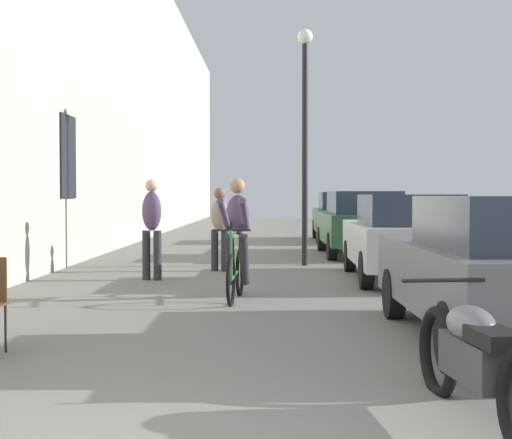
% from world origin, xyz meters
% --- Properties ---
extents(building_facade_left, '(0.54, 68.00, 9.83)m').
position_xyz_m(building_facade_left, '(-3.45, 14.00, 4.92)').
color(building_facade_left, '#B7AD99').
rests_on(building_facade_left, ground_plane).
extents(cyclist_on_bicycle, '(0.52, 1.76, 1.74)m').
position_xyz_m(cyclist_on_bicycle, '(0.47, 7.35, 0.81)').
color(cyclist_on_bicycle, black).
rests_on(cyclist_on_bicycle, ground_plane).
extents(pedestrian_near, '(0.37, 0.29, 1.74)m').
position_xyz_m(pedestrian_near, '(-1.10, 9.65, 0.98)').
color(pedestrian_near, '#26262D').
rests_on(pedestrian_near, ground_plane).
extents(pedestrian_mid, '(0.38, 0.30, 1.61)m').
position_xyz_m(pedestrian_mid, '(-0.03, 11.19, 0.90)').
color(pedestrian_mid, '#26262D').
rests_on(pedestrian_mid, ground_plane).
extents(street_lamp, '(0.32, 0.32, 4.90)m').
position_xyz_m(street_lamp, '(1.66, 12.35, 3.11)').
color(street_lamp, black).
rests_on(street_lamp, ground_plane).
extents(parked_car_nearest, '(1.79, 4.13, 1.46)m').
position_xyz_m(parked_car_nearest, '(3.22, 4.22, 0.76)').
color(parked_car_nearest, '#595960').
rests_on(parked_car_nearest, ground_plane).
extents(parked_car_second, '(1.81, 4.18, 1.48)m').
position_xyz_m(parked_car_second, '(3.24, 9.67, 0.77)').
color(parked_car_second, '#B7B7BC').
rests_on(parked_car_second, ground_plane).
extents(parked_car_third, '(1.89, 4.39, 1.56)m').
position_xyz_m(parked_car_third, '(3.15, 14.93, 0.81)').
color(parked_car_third, '#23512D').
rests_on(parked_car_third, ground_plane).
extents(parked_car_fourth, '(1.91, 4.41, 1.56)m').
position_xyz_m(parked_car_fourth, '(3.29, 20.64, 0.81)').
color(parked_car_fourth, '#23512D').
rests_on(parked_car_fourth, ground_plane).
extents(parked_motorcycle, '(0.62, 2.14, 0.92)m').
position_xyz_m(parked_motorcycle, '(2.29, 1.61, 0.40)').
color(parked_motorcycle, black).
rests_on(parked_motorcycle, ground_plane).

